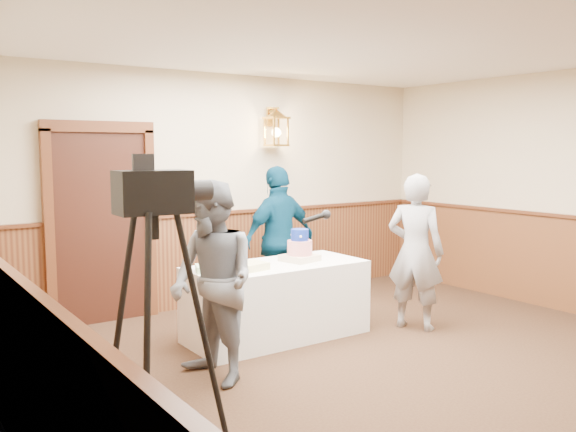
# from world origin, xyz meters

# --- Properties ---
(ground) EXTENTS (7.00, 7.00, 0.00)m
(ground) POSITION_xyz_m (0.00, 0.00, 0.00)
(ground) COLOR black
(ground) RESTS_ON ground
(room_shell) EXTENTS (6.02, 7.02, 2.81)m
(room_shell) POSITION_xyz_m (-0.05, 0.45, 1.52)
(room_shell) COLOR beige
(room_shell) RESTS_ON ground
(display_table) EXTENTS (1.80, 0.80, 0.75)m
(display_table) POSITION_xyz_m (-0.35, 1.90, 0.38)
(display_table) COLOR white
(display_table) RESTS_ON ground
(tiered_cake) EXTENTS (0.38, 0.38, 0.33)m
(tiered_cake) POSITION_xyz_m (-0.06, 1.90, 0.88)
(tiered_cake) COLOR beige
(tiered_cake) RESTS_ON display_table
(sheet_cake_yellow) EXTENTS (0.37, 0.31, 0.07)m
(sheet_cake_yellow) POSITION_xyz_m (-0.74, 1.79, 0.78)
(sheet_cake_yellow) COLOR #DADC83
(sheet_cake_yellow) RESTS_ON display_table
(sheet_cake_green) EXTENTS (0.33, 0.30, 0.06)m
(sheet_cake_green) POSITION_xyz_m (-1.07, 1.93, 0.78)
(sheet_cake_green) COLOR #92CF92
(sheet_cake_green) RESTS_ON display_table
(interviewer) EXTENTS (1.52, 0.86, 1.65)m
(interviewer) POSITION_xyz_m (-1.42, 1.20, 0.82)
(interviewer) COLOR slate
(interviewer) RESTS_ON ground
(baker) EXTENTS (0.62, 0.71, 1.64)m
(baker) POSITION_xyz_m (1.03, 1.33, 0.82)
(baker) COLOR gray
(baker) RESTS_ON ground
(assistant_p) EXTENTS (1.04, 0.52, 1.70)m
(assistant_p) POSITION_xyz_m (0.22, 2.69, 0.85)
(assistant_p) COLOR #07314B
(assistant_p) RESTS_ON ground
(tv_camera_rig) EXTENTS (0.69, 0.65, 1.77)m
(tv_camera_rig) POSITION_xyz_m (-2.28, 0.31, 0.79)
(tv_camera_rig) COLOR black
(tv_camera_rig) RESTS_ON ground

